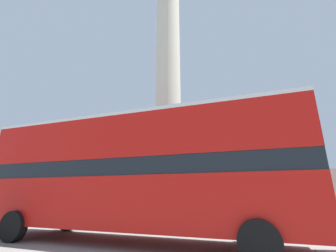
% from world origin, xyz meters
% --- Properties ---
extents(ground_plane, '(200.00, 200.00, 0.00)m').
position_xyz_m(ground_plane, '(0.00, 0.00, 0.00)').
color(ground_plane, gray).
extents(monument_column, '(5.78, 5.78, 22.96)m').
position_xyz_m(monument_column, '(0.00, 0.00, 7.63)').
color(monument_column, '#BCB29E').
rests_on(monument_column, ground_plane).
extents(bus_a, '(11.29, 3.13, 4.22)m').
position_xyz_m(bus_a, '(1.10, -6.16, 2.34)').
color(bus_a, '#B7140F').
rests_on(bus_a, ground_plane).
extents(equestrian_statue, '(3.82, 2.77, 6.35)m').
position_xyz_m(equestrian_statue, '(8.47, 4.36, 1.77)').
color(equestrian_statue, '#BCB29E').
rests_on(equestrian_statue, ground_plane).
extents(street_lamp, '(0.49, 0.49, 5.06)m').
position_xyz_m(street_lamp, '(4.00, -3.36, 3.17)').
color(street_lamp, black).
rests_on(street_lamp, ground_plane).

